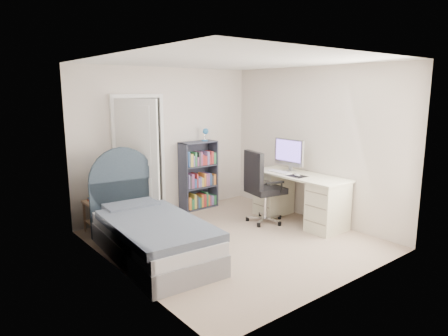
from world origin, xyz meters
TOP-DOWN VIEW (x-y plane):
  - room_shell at (0.00, 0.00)m, footprint 3.50×3.70m
  - door at (-0.70, 1.54)m, footprint 0.92×0.76m
  - bed at (-1.18, 0.29)m, footprint 1.16×2.20m
  - nightstand at (-1.39, 1.52)m, footprint 0.39×0.39m
  - floor_lamp at (-0.70, 1.49)m, footprint 0.22×0.22m
  - bookcase at (0.55, 1.65)m, footprint 0.68×0.29m
  - desk at (1.37, -0.01)m, footprint 0.65×1.62m
  - office_chair at (0.84, 0.32)m, footprint 0.64×0.65m

SIDE VIEW (x-z plane):
  - bed at x=-1.18m, z-range -0.36..0.95m
  - nightstand at x=-1.39m, z-range 0.09..0.67m
  - desk at x=1.37m, z-range -0.23..1.09m
  - bookcase at x=0.55m, z-range -0.16..1.29m
  - floor_lamp at x=-0.70m, z-range -0.14..1.41m
  - office_chair at x=0.84m, z-range 0.06..1.24m
  - door at x=-0.70m, z-range 0.00..2.06m
  - room_shell at x=0.00m, z-range -0.05..2.55m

